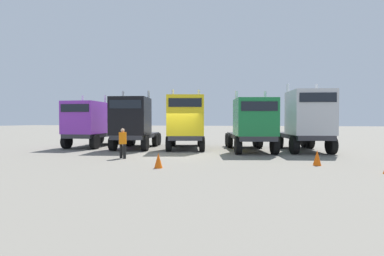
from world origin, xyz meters
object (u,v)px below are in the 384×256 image
object	(u,v)px
semi_truck_green	(252,125)
visitor_in_hivis	(123,141)
semi_truck_purple	(89,124)
semi_truck_yellow	(186,122)
traffic_cone_near	(317,158)
semi_truck_black	(133,123)
traffic_cone_mid	(158,160)
semi_truck_silver	(306,120)

from	to	relation	value
semi_truck_green	visitor_in_hivis	bearing A→B (deg)	-68.08
semi_truck_purple	visitor_in_hivis	world-z (taller)	semi_truck_purple
semi_truck_yellow	traffic_cone_near	size ratio (longest dim) A/B	9.27
semi_truck_black	traffic_cone_mid	size ratio (longest dim) A/B	9.15
semi_truck_yellow	traffic_cone_mid	distance (m)	7.72
visitor_in_hivis	traffic_cone_near	world-z (taller)	visitor_in_hivis
semi_truck_silver	traffic_cone_near	world-z (taller)	semi_truck_silver
semi_truck_black	traffic_cone_near	world-z (taller)	semi_truck_black
semi_truck_silver	traffic_cone_near	xyz separation A→B (m)	(-0.59, -5.52, -1.71)
traffic_cone_mid	semi_truck_yellow	bearing A→B (deg)	94.33
semi_truck_yellow	traffic_cone_mid	bearing A→B (deg)	-7.83
semi_truck_purple	traffic_cone_near	distance (m)	16.08
semi_truck_silver	visitor_in_hivis	world-z (taller)	semi_truck_silver
semi_truck_silver	semi_truck_black	bearing A→B (deg)	-95.42
semi_truck_green	traffic_cone_mid	bearing A→B (deg)	-41.18
semi_truck_purple	visitor_in_hivis	bearing A→B (deg)	41.93
semi_truck_black	traffic_cone_near	xyz separation A→B (m)	(11.09, -4.84, -1.53)
semi_truck_purple	semi_truck_black	size ratio (longest dim) A/B	1.07
visitor_in_hivis	traffic_cone_near	distance (m)	9.70
traffic_cone_near	semi_truck_purple	bearing A→B (deg)	159.65
semi_truck_purple	semi_truck_silver	xyz separation A→B (m)	(15.60, -0.05, 0.25)
semi_truck_green	traffic_cone_near	distance (m)	5.77
semi_truck_yellow	semi_truck_green	size ratio (longest dim) A/B	0.98
semi_truck_purple	visitor_in_hivis	size ratio (longest dim) A/B	3.99
semi_truck_silver	semi_truck_green	bearing A→B (deg)	-87.28
semi_truck_black	semi_truck_green	size ratio (longest dim) A/B	0.90
semi_truck_silver	visitor_in_hivis	distance (m)	11.56
semi_truck_purple	semi_truck_green	size ratio (longest dim) A/B	0.97
semi_truck_purple	traffic_cone_mid	size ratio (longest dim) A/B	9.82
semi_truck_green	traffic_cone_mid	size ratio (longest dim) A/B	10.15
semi_truck_black	visitor_in_hivis	size ratio (longest dim) A/B	3.71
semi_truck_purple	semi_truck_silver	world-z (taller)	semi_truck_silver
semi_truck_black	semi_truck_silver	bearing A→B (deg)	85.39
semi_truck_black	traffic_cone_near	bearing A→B (deg)	58.49
semi_truck_black	semi_truck_yellow	xyz separation A→B (m)	(3.69, 0.56, 0.05)
semi_truck_yellow	visitor_in_hivis	bearing A→B (deg)	-36.47
semi_truck_purple	traffic_cone_mid	world-z (taller)	semi_truck_purple
semi_truck_black	semi_truck_yellow	bearing A→B (deg)	90.68
semi_truck_black	semi_truck_yellow	world-z (taller)	semi_truck_yellow
semi_truck_yellow	traffic_cone_near	bearing A→B (deg)	41.69
semi_truck_yellow	semi_truck_black	bearing A→B (deg)	-93.56
semi_truck_purple	semi_truck_yellow	bearing A→B (deg)	85.14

